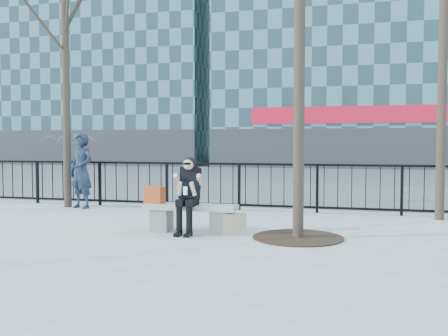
# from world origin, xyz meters

# --- Properties ---
(ground) EXTENTS (120.00, 120.00, 0.00)m
(ground) POSITION_xyz_m (0.00, 0.00, 0.00)
(ground) COLOR gray
(ground) RESTS_ON ground
(street_surface) EXTENTS (60.00, 23.00, 0.01)m
(street_surface) POSITION_xyz_m (0.00, 15.00, 0.00)
(street_surface) COLOR #474747
(street_surface) RESTS_ON ground
(railing) EXTENTS (14.00, 0.06, 1.10)m
(railing) POSITION_xyz_m (0.00, 3.00, 0.55)
(railing) COLOR black
(railing) RESTS_ON ground
(building_left) EXTENTS (16.20, 10.20, 22.60)m
(building_left) POSITION_xyz_m (-15.00, 27.00, 11.30)
(building_left) COLOR slate
(building_left) RESTS_ON ground
(tree_left) EXTENTS (2.80, 2.80, 6.50)m
(tree_left) POSITION_xyz_m (-4.00, 2.50, 4.86)
(tree_left) COLOR black
(tree_left) RESTS_ON ground
(tree_grate) EXTENTS (1.50, 1.50, 0.02)m
(tree_grate) POSITION_xyz_m (1.90, -0.10, 0.01)
(tree_grate) COLOR black
(tree_grate) RESTS_ON ground
(bench_main) EXTENTS (1.65, 0.46, 0.49)m
(bench_main) POSITION_xyz_m (0.00, 0.00, 0.30)
(bench_main) COLOR slate
(bench_main) RESTS_ON ground
(seated_woman) EXTENTS (0.50, 0.64, 1.34)m
(seated_woman) POSITION_xyz_m (0.00, -0.16, 0.67)
(seated_woman) COLOR black
(seated_woman) RESTS_ON ground
(handbag) EXTENTS (0.40, 0.26, 0.30)m
(handbag) POSITION_xyz_m (-0.69, 0.02, 0.64)
(handbag) COLOR #A03813
(handbag) RESTS_ON bench_main
(shopping_bag) EXTENTS (0.42, 0.27, 0.37)m
(shopping_bag) POSITION_xyz_m (0.81, -0.09, 0.19)
(shopping_bag) COLOR beige
(shopping_bag) RESTS_ON ground
(standing_man) EXTENTS (0.75, 0.59, 1.81)m
(standing_man) POSITION_xyz_m (-3.55, 2.38, 0.90)
(standing_man) COLOR black
(standing_man) RESTS_ON ground
(vendor_umbrella) EXTENTS (2.79, 2.82, 1.98)m
(vendor_umbrella) POSITION_xyz_m (-6.28, 6.23, 0.99)
(vendor_umbrella) COLOR yellow
(vendor_umbrella) RESTS_ON ground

